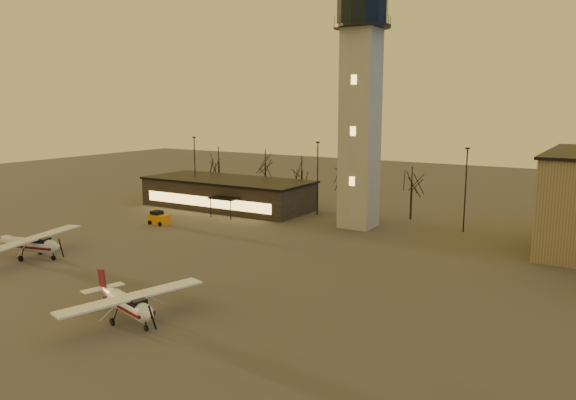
{
  "coord_description": "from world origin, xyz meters",
  "views": [
    {
      "loc": [
        28.57,
        -33.08,
        15.22
      ],
      "look_at": [
        0.18,
        13.0,
        5.91
      ],
      "focal_mm": 35.0,
      "sensor_mm": 36.0,
      "label": 1
    }
  ],
  "objects_px": {
    "control_tower": "(361,94)",
    "cessna_front": "(131,308)",
    "terminal": "(228,193)",
    "service_cart": "(159,219)",
    "cessna_rear": "(34,248)"
  },
  "relations": [
    {
      "from": "control_tower",
      "to": "cessna_front",
      "type": "bearing_deg",
      "value": -90.85
    },
    {
      "from": "terminal",
      "to": "cessna_front",
      "type": "height_order",
      "value": "terminal"
    },
    {
      "from": "control_tower",
      "to": "terminal",
      "type": "distance_m",
      "value": 26.24
    },
    {
      "from": "terminal",
      "to": "cessna_front",
      "type": "relative_size",
      "value": 2.37
    },
    {
      "from": "terminal",
      "to": "service_cart",
      "type": "height_order",
      "value": "terminal"
    },
    {
      "from": "terminal",
      "to": "cessna_front",
      "type": "xyz_separation_m",
      "value": [
        21.45,
        -38.91,
        -1.14
      ]
    },
    {
      "from": "cessna_front",
      "to": "service_cart",
      "type": "bearing_deg",
      "value": 146.52
    },
    {
      "from": "control_tower",
      "to": "cessna_rear",
      "type": "distance_m",
      "value": 40.06
    },
    {
      "from": "control_tower",
      "to": "service_cart",
      "type": "distance_m",
      "value": 29.8
    },
    {
      "from": "terminal",
      "to": "service_cart",
      "type": "relative_size",
      "value": 9.37
    },
    {
      "from": "cessna_front",
      "to": "cessna_rear",
      "type": "bearing_deg",
      "value": 177.65
    },
    {
      "from": "service_cart",
      "to": "cessna_front",
      "type": "bearing_deg",
      "value": -47.74
    },
    {
      "from": "control_tower",
      "to": "terminal",
      "type": "xyz_separation_m",
      "value": [
        -21.99,
        1.98,
        -14.17
      ]
    },
    {
      "from": "service_cart",
      "to": "cessna_rear",
      "type": "bearing_deg",
      "value": -85.91
    },
    {
      "from": "terminal",
      "to": "service_cart",
      "type": "distance_m",
      "value": 14.06
    }
  ]
}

